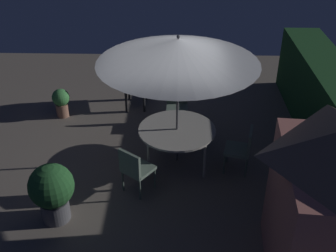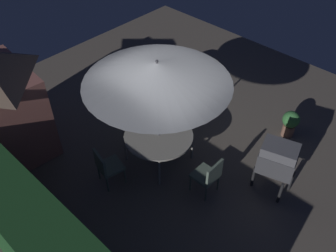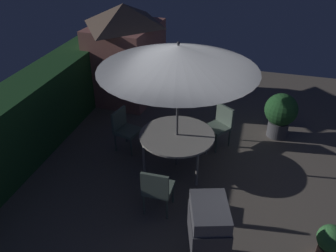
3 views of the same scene
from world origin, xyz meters
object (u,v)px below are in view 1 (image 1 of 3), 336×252
at_px(chair_toward_hedge, 135,168).
at_px(potted_plant_by_shed, 61,101).
at_px(bbq_grill, 135,73).
at_px(patio_table, 177,131).
at_px(potted_plant_by_grill, 52,190).
at_px(patio_umbrella, 178,51).
at_px(chair_far_side, 177,104).
at_px(chair_near_shed, 242,147).

height_order(chair_toward_hedge, potted_plant_by_shed, chair_toward_hedge).
xyz_separation_m(bbq_grill, chair_toward_hedge, (3.20, 0.28, -0.33)).
distance_m(patio_table, potted_plant_by_grill, 2.57).
height_order(patio_table, patio_umbrella, patio_umbrella).
bearing_deg(chair_far_side, chair_toward_hedge, -16.84).
bearing_deg(chair_near_shed, chair_far_side, -143.42).
xyz_separation_m(patio_table, potted_plant_by_shed, (-1.68, -2.66, -0.29)).
bearing_deg(chair_near_shed, potted_plant_by_shed, -116.80).
distance_m(chair_toward_hedge, potted_plant_by_grill, 1.42).
relative_size(patio_table, patio_umbrella, 0.52).
height_order(chair_near_shed, potted_plant_by_shed, chair_near_shed).
height_order(chair_far_side, potted_plant_by_shed, chair_far_side).
distance_m(patio_umbrella, bbq_grill, 2.84).
bearing_deg(chair_far_side, potted_plant_by_grill, -32.74).
height_order(chair_far_side, chair_toward_hedge, same).
relative_size(bbq_grill, chair_toward_hedge, 1.33).
bearing_deg(potted_plant_by_shed, patio_umbrella, 57.81).
xyz_separation_m(chair_toward_hedge, potted_plant_by_shed, (-2.64, -1.95, -0.14)).
height_order(patio_table, chair_near_shed, chair_near_shed).
distance_m(patio_table, bbq_grill, 2.45).
height_order(potted_plant_by_shed, potted_plant_by_grill, potted_plant_by_grill).
relative_size(chair_far_side, chair_toward_hedge, 1.00).
distance_m(patio_umbrella, chair_near_shed, 2.16).
bearing_deg(bbq_grill, patio_umbrella, 24.00).
xyz_separation_m(patio_umbrella, bbq_grill, (-2.24, -1.00, -1.43)).
bearing_deg(potted_plant_by_grill, bbq_grill, 166.18).
xyz_separation_m(patio_table, chair_toward_hedge, (0.96, -0.71, -0.15)).
bearing_deg(potted_plant_by_grill, potted_plant_by_shed, -168.03).
bearing_deg(chair_far_side, bbq_grill, -131.49).
xyz_separation_m(chair_near_shed, chair_far_side, (-1.64, -1.22, 0.00)).
bearing_deg(patio_table, bbq_grill, -156.00).
bearing_deg(bbq_grill, chair_near_shed, 41.25).
distance_m(patio_table, chair_near_shed, 1.25).
relative_size(chair_near_shed, potted_plant_by_shed, 1.33).
distance_m(patio_table, chair_toward_hedge, 1.21).
xyz_separation_m(patio_table, bbq_grill, (-2.24, -1.00, 0.17)).
xyz_separation_m(patio_umbrella, chair_toward_hedge, (0.96, -0.71, -1.76)).
relative_size(bbq_grill, potted_plant_by_shed, 1.77).
bearing_deg(patio_table, chair_near_shed, 76.94).
distance_m(potted_plant_by_shed, potted_plant_by_grill, 3.42).
distance_m(chair_far_side, chair_toward_hedge, 2.43).
height_order(patio_umbrella, chair_far_side, patio_umbrella).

